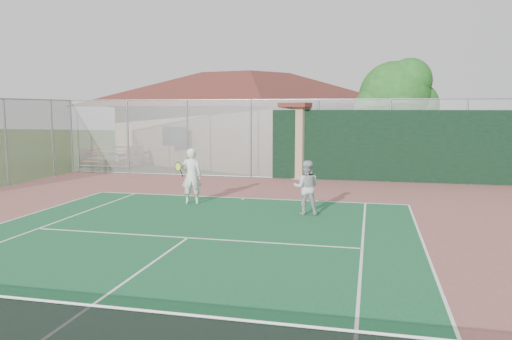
# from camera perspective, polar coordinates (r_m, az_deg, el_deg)

# --- Properties ---
(back_fence) EXTENTS (20.08, 0.11, 3.53)m
(back_fence) POSITION_cam_1_polar(r_m,az_deg,el_deg) (21.78, 7.38, 3.19)
(back_fence) COLOR gray
(back_fence) RESTS_ON ground
(side_fence_left) EXTENTS (0.08, 9.00, 3.50)m
(side_fence_left) POSITION_cam_1_polar(r_m,az_deg,el_deg) (22.34, -26.66, 2.81)
(side_fence_left) COLOR gray
(side_fence_left) RESTS_ON ground
(clubhouse) EXTENTS (16.74, 14.35, 6.10)m
(clubhouse) POSITION_cam_1_polar(r_m,az_deg,el_deg) (28.83, -1.10, 7.04)
(clubhouse) COLOR tan
(clubhouse) RESTS_ON ground
(bleachers) EXTENTS (2.96, 1.85, 1.08)m
(bleachers) POSITION_cam_1_polar(r_m,az_deg,el_deg) (27.66, -16.25, 1.51)
(bleachers) COLOR #973B22
(bleachers) RESTS_ON ground
(tree) EXTENTS (3.85, 3.64, 5.37)m
(tree) POSITION_cam_1_polar(r_m,az_deg,el_deg) (23.94, 15.77, 7.79)
(tree) COLOR #3E2B16
(tree) RESTS_ON ground
(player_white_front) EXTENTS (0.87, 0.69, 1.82)m
(player_white_front) POSITION_cam_1_polar(r_m,az_deg,el_deg) (16.42, -7.41, -0.71)
(player_white_front) COLOR white
(player_white_front) RESTS_ON ground
(player_grey_back) EXTENTS (0.83, 0.68, 1.59)m
(player_grey_back) POSITION_cam_1_polar(r_m,az_deg,el_deg) (14.70, 5.76, -2.07)
(player_grey_back) COLOR #B4B7BA
(player_grey_back) RESTS_ON ground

